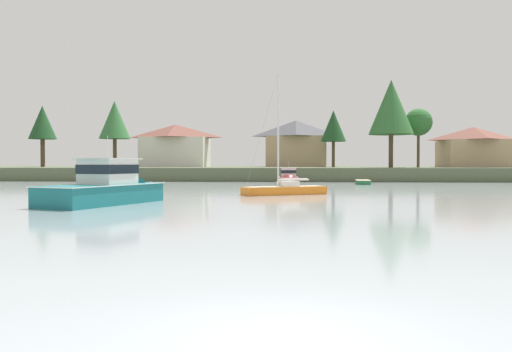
# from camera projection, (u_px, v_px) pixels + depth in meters

# --- Properties ---
(ground_plane) EXTENTS (528.66, 528.66, 0.00)m
(ground_plane) POSITION_uv_depth(u_px,v_px,m) (284.00, 334.00, 8.20)
(ground_plane) COLOR #939EA3
(far_shore_bank) EXTENTS (237.90, 42.08, 1.94)m
(far_shore_bank) POSITION_uv_depth(u_px,v_px,m) (293.00, 172.00, 95.08)
(far_shore_bank) COLOR #4C563D
(far_shore_bank) RESTS_ON ground
(sailboat_orange) EXTENTS (7.16, 4.90, 10.50)m
(sailboat_orange) POSITION_uv_depth(u_px,v_px,m) (285.00, 192.00, 44.44)
(sailboat_orange) COLOR orange
(sailboat_orange) RESTS_ON ground
(dinghy_green) EXTENTS (1.82, 3.89, 0.73)m
(dinghy_green) POSITION_uv_depth(u_px,v_px,m) (363.00, 183.00, 66.43)
(dinghy_green) COLOR #236B3D
(dinghy_green) RESTS_ON ground
(cruiser_maroon) EXTENTS (2.62, 7.19, 3.66)m
(cruiser_maroon) POSITION_uv_depth(u_px,v_px,m) (289.00, 180.00, 67.22)
(cruiser_maroon) COLOR maroon
(cruiser_maroon) RESTS_ON ground
(cruiser_teal) EXTENTS (6.37, 10.65, 5.54)m
(cruiser_teal) POSITION_uv_depth(u_px,v_px,m) (113.00, 193.00, 34.94)
(cruiser_teal) COLOR #196B70
(cruiser_teal) RESTS_ON ground
(mooring_buoy_white) EXTENTS (0.50, 0.50, 0.55)m
(mooring_buoy_white) POSITION_uv_depth(u_px,v_px,m) (151.00, 184.00, 65.36)
(mooring_buoy_white) COLOR white
(mooring_buoy_white) RESTS_ON ground
(shore_tree_inland_a) EXTENTS (4.21, 4.21, 9.11)m
(shore_tree_inland_a) POSITION_uv_depth(u_px,v_px,m) (418.00, 123.00, 82.79)
(shore_tree_inland_a) COLOR brown
(shore_tree_inland_a) RESTS_ON far_shore_bank
(shore_tree_center) EXTENTS (5.31, 5.31, 11.36)m
(shore_tree_center) POSITION_uv_depth(u_px,v_px,m) (115.00, 120.00, 92.02)
(shore_tree_center) COLOR brown
(shore_tree_center) RESTS_ON far_shore_bank
(shore_tree_right) EXTENTS (4.81, 4.81, 10.81)m
(shore_tree_right) POSITION_uv_depth(u_px,v_px,m) (42.00, 123.00, 94.57)
(shore_tree_right) COLOR brown
(shore_tree_right) RESTS_ON far_shore_bank
(shore_tree_left) EXTENTS (4.31, 4.31, 9.63)m
(shore_tree_left) POSITION_uv_depth(u_px,v_px,m) (333.00, 126.00, 91.04)
(shore_tree_left) COLOR brown
(shore_tree_left) RESTS_ON far_shore_bank
(shore_tree_left_mid) EXTENTS (6.65, 6.65, 13.08)m
(shore_tree_left_mid) POSITION_uv_depth(u_px,v_px,m) (391.00, 107.00, 79.72)
(shore_tree_left_mid) COLOR brown
(shore_tree_left_mid) RESTS_ON far_shore_bank
(cottage_hillside) EXTENTS (11.49, 8.01, 8.42)m
(cottage_hillside) POSITION_uv_depth(u_px,v_px,m) (296.00, 143.00, 97.52)
(cottage_hillside) COLOR tan
(cottage_hillside) RESTS_ON far_shore_bank
(cottage_eastern) EXTENTS (10.51, 9.85, 6.46)m
(cottage_eastern) POSITION_uv_depth(u_px,v_px,m) (473.00, 146.00, 86.03)
(cottage_eastern) COLOR tan
(cottage_eastern) RESTS_ON far_shore_bank
(cottage_behind_trees) EXTENTS (12.36, 9.16, 7.65)m
(cottage_behind_trees) POSITION_uv_depth(u_px,v_px,m) (176.00, 145.00, 96.93)
(cottage_behind_trees) COLOR silver
(cottage_behind_trees) RESTS_ON far_shore_bank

